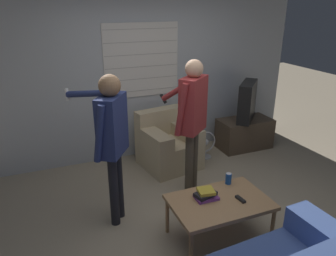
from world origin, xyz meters
The scene contains 12 objects.
ground_plane centered at (0.00, 0.00, 0.00)m, with size 16.00×16.00×0.00m, color gray.
wall_back centered at (0.00, 2.03, 1.28)m, with size 5.20×0.08×2.55m.
armchair_beige centered at (0.21, 1.48, 0.33)m, with size 0.88×0.88×0.83m.
coffee_table centered at (0.07, -0.28, 0.42)m, with size 1.00×0.65×0.46m.
tv_stand centered at (1.66, 1.58, 0.25)m, with size 0.89×0.48×0.50m.
tv centered at (1.65, 1.58, 0.82)m, with size 0.60×0.62×0.63m.
person_left_standing centered at (-0.84, 0.43, 1.07)m, with size 0.59×0.79×1.68m.
person_right_standing centered at (0.17, 0.60, 1.10)m, with size 0.49×0.79×1.74m.
book_stack centered at (-0.05, -0.19, 0.51)m, with size 0.25×0.18×0.10m.
soda_can centered at (0.32, -0.02, 0.52)m, with size 0.07×0.07×0.13m.
spare_remote centered at (0.26, -0.35, 0.47)m, with size 0.05×0.13×0.02m.
floor_fan centered at (0.86, 1.47, 0.22)m, with size 0.35×0.20×0.44m.
Camera 1 is at (-1.48, -2.69, 2.34)m, focal length 35.00 mm.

